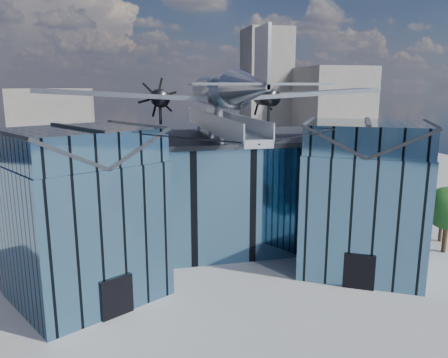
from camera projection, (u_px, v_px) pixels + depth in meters
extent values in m
plane|color=gray|center=(230.00, 274.00, 34.08)|extent=(120.00, 120.00, 0.00)
cube|color=teal|center=(208.00, 189.00, 41.67)|extent=(28.00, 14.00, 9.50)
cube|color=#282A30|center=(207.00, 138.00, 40.64)|extent=(28.00, 14.00, 0.40)
cube|color=teal|center=(84.00, 230.00, 29.83)|extent=(11.79, 11.43, 9.50)
cube|color=teal|center=(79.00, 145.00, 28.61)|extent=(11.56, 11.20, 2.20)
cube|color=#282A30|center=(44.00, 148.00, 27.11)|extent=(7.98, 9.23, 2.40)
cube|color=#282A30|center=(110.00, 142.00, 30.11)|extent=(7.98, 9.23, 2.40)
cube|color=#282A30|center=(77.00, 128.00, 28.37)|extent=(4.30, 7.10, 0.18)
cube|color=black|center=(117.00, 297.00, 27.65)|extent=(2.03, 1.32, 2.60)
cube|color=black|center=(141.00, 217.00, 32.83)|extent=(0.34, 0.34, 9.50)
cube|color=teal|center=(362.00, 211.00, 34.46)|extent=(11.79, 11.43, 9.50)
cube|color=teal|center=(367.00, 137.00, 33.24)|extent=(11.56, 11.20, 2.20)
cube|color=#282A30|center=(337.00, 136.00, 33.88)|extent=(7.98, 9.23, 2.40)
cube|color=#282A30|center=(398.00, 138.00, 32.60)|extent=(7.98, 9.23, 2.40)
cube|color=#282A30|center=(368.00, 122.00, 33.00)|extent=(4.30, 7.10, 0.18)
cube|color=black|center=(359.00, 272.00, 31.39)|extent=(2.03, 1.32, 2.60)
cube|color=black|center=(304.00, 206.00, 35.74)|extent=(0.34, 0.34, 9.50)
cube|color=#A1A6AF|center=(220.00, 128.00, 35.11)|extent=(1.80, 21.00, 0.50)
cube|color=#A1A6AF|center=(209.00, 120.00, 34.78)|extent=(0.08, 21.00, 1.10)
cube|color=#A1A6AF|center=(231.00, 120.00, 35.17)|extent=(0.08, 21.00, 1.10)
cylinder|color=#A1A6AF|center=(200.00, 126.00, 44.30)|extent=(0.44, 0.44, 1.35)
cylinder|color=#A1A6AF|center=(211.00, 132.00, 38.59)|extent=(0.44, 0.44, 1.35)
cylinder|color=#A1A6AF|center=(221.00, 137.00, 34.77)|extent=(0.44, 0.44, 1.35)
cylinder|color=#A1A6AF|center=(218.00, 116.00, 35.39)|extent=(0.70, 0.70, 1.40)
cylinder|color=black|center=(163.00, 136.00, 26.74)|extent=(10.55, 6.08, 0.69)
cylinder|color=black|center=(321.00, 132.00, 29.06)|extent=(10.55, 6.08, 0.69)
cylinder|color=black|center=(187.00, 139.00, 32.66)|extent=(6.09, 17.04, 1.19)
cylinder|color=black|center=(263.00, 136.00, 33.98)|extent=(6.09, 17.04, 1.19)
cylinder|color=#A1A6AD|center=(218.00, 91.00, 34.98)|extent=(2.50, 11.00, 2.50)
sphere|color=#A1A6AD|center=(206.00, 91.00, 40.22)|extent=(2.50, 2.50, 2.50)
cube|color=black|center=(208.00, 83.00, 39.13)|extent=(1.60, 1.40, 0.50)
cone|color=#A1A6AD|center=(250.00, 88.00, 26.34)|extent=(2.50, 7.00, 2.50)
cube|color=#A1A6AD|center=(262.00, 58.00, 23.82)|extent=(0.18, 2.40, 3.40)
cube|color=#A1A6AD|center=(261.00, 84.00, 24.21)|extent=(8.00, 1.80, 0.14)
cube|color=#A1A6AD|center=(129.00, 95.00, 34.45)|extent=(14.00, 3.20, 1.08)
cylinder|color=black|center=(159.00, 98.00, 35.61)|extent=(1.44, 3.20, 1.44)
cone|color=black|center=(157.00, 97.00, 37.32)|extent=(0.70, 0.70, 0.70)
cube|color=black|center=(157.00, 97.00, 37.47)|extent=(1.05, 0.06, 3.33)
cube|color=black|center=(157.00, 97.00, 37.47)|extent=(2.53, 0.06, 2.53)
cube|color=black|center=(157.00, 97.00, 37.47)|extent=(3.33, 0.06, 1.05)
cylinder|color=black|center=(160.00, 113.00, 35.29)|extent=(0.24, 0.24, 1.75)
cube|color=#A1A6AD|center=(295.00, 94.00, 37.54)|extent=(14.00, 3.20, 1.08)
cylinder|color=black|center=(266.00, 97.00, 37.64)|extent=(1.44, 3.20, 1.44)
cone|color=black|center=(260.00, 97.00, 39.35)|extent=(0.70, 0.70, 0.70)
cube|color=black|center=(260.00, 97.00, 39.50)|extent=(1.05, 0.06, 3.33)
cube|color=black|center=(260.00, 97.00, 39.50)|extent=(2.53, 0.06, 2.53)
cube|color=black|center=(260.00, 97.00, 39.50)|extent=(3.33, 0.06, 1.05)
cylinder|color=black|center=(268.00, 112.00, 37.32)|extent=(0.24, 0.24, 1.75)
cube|color=slate|center=(331.00, 115.00, 85.01)|extent=(12.00, 14.00, 18.00)
cube|color=slate|center=(54.00, 127.00, 80.63)|extent=(14.00, 10.00, 14.00)
cube|color=slate|center=(266.00, 93.00, 91.50)|extent=(9.00, 9.00, 26.00)
cylinder|color=#382616|center=(445.00, 236.00, 38.37)|extent=(0.49, 0.49, 2.88)
sphere|color=#204919|center=(448.00, 208.00, 37.84)|extent=(4.67, 4.67, 3.77)
cylinder|color=#382616|center=(441.00, 230.00, 41.12)|extent=(0.37, 0.37, 2.30)
sphere|color=#204919|center=(443.00, 209.00, 40.69)|extent=(3.49, 3.49, 3.01)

